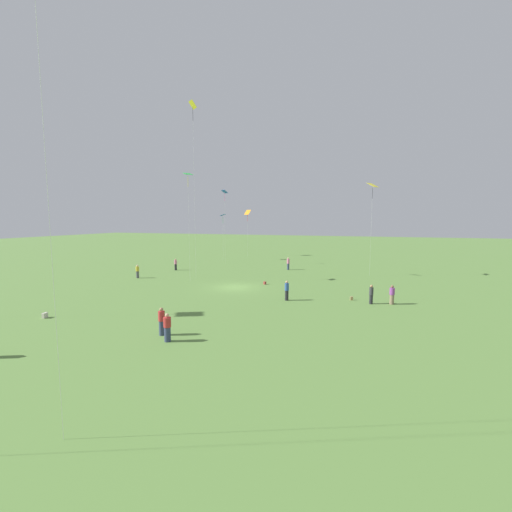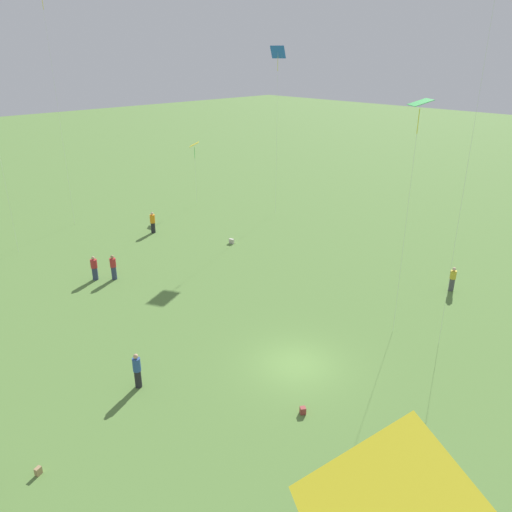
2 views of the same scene
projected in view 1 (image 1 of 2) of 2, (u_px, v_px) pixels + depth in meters
ground_plane at (235, 287)px, 37.48m from camera, size 240.00×240.00×0.00m
person_0 at (371, 294)px, 30.07m from camera, size 0.48×0.48×1.70m
person_2 at (288, 264)px, 50.36m from camera, size 0.50×0.50×1.84m
person_3 at (137, 272)px, 43.29m from camera, size 0.44×0.44×1.69m
person_4 at (162, 322)px, 21.95m from camera, size 0.53×0.53×1.81m
person_5 at (392, 295)px, 29.94m from camera, size 0.61×0.61×1.70m
person_6 at (176, 264)px, 49.96m from camera, size 0.51×0.51×1.69m
person_7 at (287, 291)px, 31.36m from camera, size 0.51×0.51×1.84m
person_8 at (167, 328)px, 20.81m from camera, size 0.59×0.59×1.76m
kite_3 at (223, 216)px, 61.67m from camera, size 0.99×0.95×8.35m
kite_4 at (193, 114)px, 41.50m from camera, size 1.14×1.21×21.67m
kite_6 at (248, 213)px, 68.59m from camera, size 1.23×1.44×9.29m
kite_7 at (225, 195)px, 55.17m from camera, size 1.10×1.15×12.11m
kite_8 at (188, 178)px, 39.81m from camera, size 1.37×1.37×12.84m
kite_9 at (373, 187)px, 43.83m from camera, size 1.67×1.62×12.08m
picnic_bag_0 at (265, 283)px, 39.16m from camera, size 0.34×0.34×0.32m
picnic_bag_1 at (45, 315)px, 25.87m from camera, size 0.45×0.27×0.39m
picnic_bag_2 at (352, 298)px, 31.53m from camera, size 0.25×0.30×0.32m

